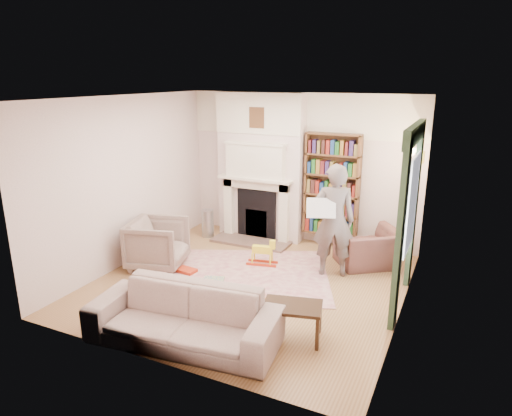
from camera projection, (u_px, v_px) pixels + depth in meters
The scene contains 25 objects.
floor at pixel (249, 283), 7.05m from camera, with size 4.50×4.50×0.00m, color brown.
ceiling at pixel (248, 98), 6.27m from camera, with size 4.50×4.50×0.00m, color white.
wall_back at pixel (301, 169), 8.62m from camera, with size 4.50×4.50×0.00m, color silver.
wall_front at pixel (153, 246), 4.71m from camera, with size 4.50×4.50×0.00m, color silver.
wall_left at pixel (127, 181), 7.58m from camera, with size 4.50×4.50×0.00m, color silver.
wall_right at pixel (409, 215), 5.74m from camera, with size 4.50×4.50×0.00m, color silver.
fireplace at pixel (260, 168), 8.75m from camera, with size 1.70×0.58×2.80m.
bookcase at pixel (332, 185), 8.30m from camera, with size 1.00×0.24×1.85m, color brown.
window at pixel (412, 203), 6.08m from camera, with size 0.02×0.90×1.30m, color silver.
curtain_left at pixel (400, 237), 5.56m from camera, with size 0.07×0.32×2.40m, color #2D462F.
curtain_right at pixel (414, 208), 6.78m from camera, with size 0.07×0.32×2.40m, color #2D462F.
pelmet at pixel (415, 133), 5.84m from camera, with size 0.09×1.70×0.24m, color #2D462F.
wall_sconce at pixel (410, 156), 7.00m from camera, with size 0.20×0.24×0.24m, color gold, non-canonical shape.
rug at pixel (241, 275), 7.34m from camera, with size 2.77×2.13×0.01m, color beige.
armchair_reading at pixel (368, 248), 7.63m from camera, with size 0.98×0.86×0.64m, color #512B2B.
armchair_left at pixel (158, 244), 7.57m from camera, with size 0.87×0.89×0.81m, color #A29B86.
sofa at pixel (184, 317), 5.42m from camera, with size 2.28×0.89×0.67m, color #BFB49D.
man_reading at pixel (334, 221), 7.13m from camera, with size 0.66×0.43×1.82m, color #5B4E49.
newspaper at pixel (321, 208), 6.95m from camera, with size 0.44×0.02×0.31m, color silver.
coffee_table at pixel (292, 322), 5.52m from camera, with size 0.70×0.45×0.45m, color #332111, non-canonical shape.
paraffin_heater at pixel (208, 223), 9.04m from camera, with size 0.24×0.24×0.55m, color #9A9CA1.
rocking_horse at pixel (262, 252), 7.68m from camera, with size 0.52×0.21×0.45m, color yellow, non-canonical shape.
board_game at pixel (213, 281), 7.07m from camera, with size 0.32×0.32×0.03m, color #E1D54F.
game_box_lid at pixel (186, 270), 7.43m from camera, with size 0.31×0.21×0.05m, color #B72F14.
comic_annuals at pixel (255, 299), 6.52m from camera, with size 0.71×0.42×0.02m.
Camera 1 is at (2.83, -5.79, 3.09)m, focal length 32.00 mm.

